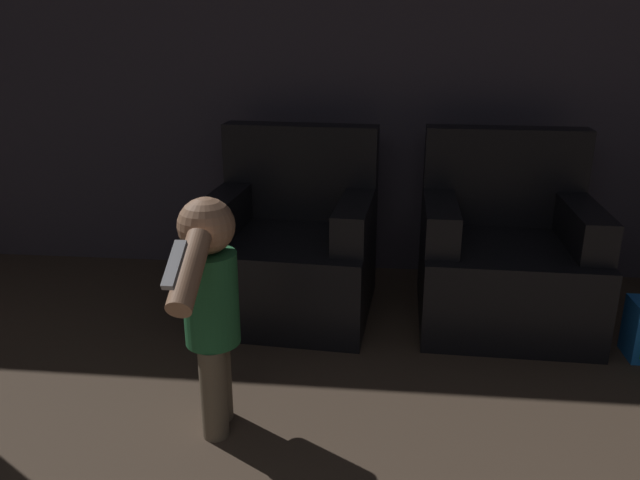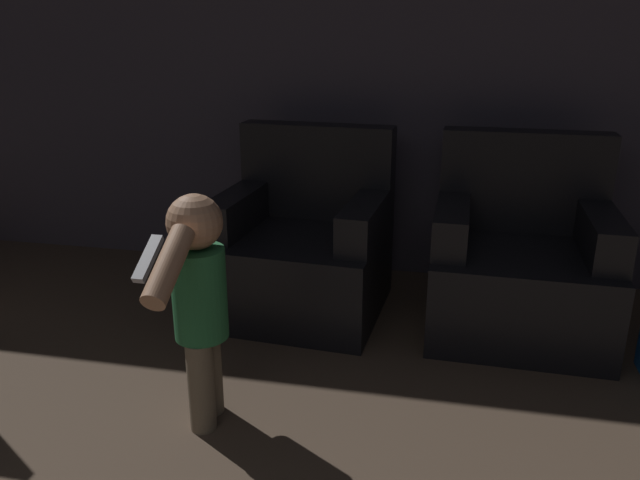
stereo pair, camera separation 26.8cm
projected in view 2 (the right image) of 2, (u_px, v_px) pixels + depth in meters
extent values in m
cube|color=#3D3842|center=(361.00, 56.00, 3.59)|extent=(8.40, 0.05, 2.60)
cube|color=black|center=(301.00, 272.00, 3.33)|extent=(0.90, 0.87, 0.44)
cube|color=black|center=(317.00, 171.00, 3.47)|extent=(0.86, 0.22, 0.52)
cube|color=black|center=(238.00, 210.00, 3.32)|extent=(0.21, 0.66, 0.20)
cube|color=black|center=(365.00, 221.00, 3.14)|extent=(0.21, 0.66, 0.20)
cube|color=black|center=(518.00, 290.00, 3.11)|extent=(0.87, 0.84, 0.44)
cube|color=black|center=(523.00, 181.00, 3.26)|extent=(0.85, 0.18, 0.52)
cube|color=black|center=(452.00, 224.00, 3.08)|extent=(0.18, 0.66, 0.20)
cube|color=black|center=(601.00, 234.00, 2.93)|extent=(0.18, 0.66, 0.20)
cylinder|color=brown|center=(201.00, 386.00, 2.35)|extent=(0.10, 0.10, 0.37)
cylinder|color=brown|center=(209.00, 371.00, 2.45)|extent=(0.10, 0.10, 0.37)
cylinder|color=#236638|center=(199.00, 293.00, 2.28)|extent=(0.20, 0.20, 0.35)
sphere|color=#A37556|center=(194.00, 222.00, 2.19)|extent=(0.20, 0.20, 0.20)
cylinder|color=#A37556|center=(209.00, 284.00, 2.40)|extent=(0.08, 0.08, 0.29)
cylinder|color=#A37556|center=(169.00, 266.00, 1.98)|extent=(0.08, 0.29, 0.22)
cube|color=#99999E|center=(148.00, 258.00, 1.84)|extent=(0.04, 0.16, 0.10)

